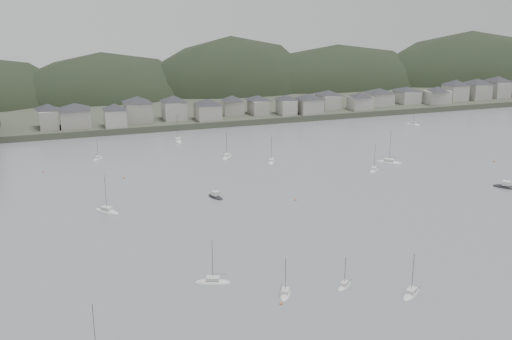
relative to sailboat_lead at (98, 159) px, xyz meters
name	(u,v)px	position (x,y,z in m)	size (l,w,h in m)	color
ground	(365,284)	(47.67, -129.50, -0.19)	(900.00, 900.00, 0.00)	slate
far_shore_land	(150,90)	(47.67, 165.50, 1.31)	(900.00, 250.00, 3.00)	#383D2D
forested_ridge	(165,115)	(52.50, 139.90, -11.47)	(851.55, 103.94, 102.57)	black
waterfront_town	(280,102)	(98.25, 53.84, 8.47)	(451.48, 28.46, 12.92)	#A29F94
sailboat_lead	(98,159)	(0.00, 0.00, 0.00)	(5.27, 6.03, 8.39)	silver
moored_fleet	(255,196)	(44.06, -63.57, -0.01)	(265.13, 177.55, 13.54)	silver
motor_launch_near	(506,187)	(127.31, -82.85, 0.10)	(7.82, 8.54, 4.03)	black
motor_launch_far	(216,197)	(31.78, -60.67, 0.11)	(4.95, 7.56, 3.72)	black
mooring_buoys	(211,205)	(28.64, -67.16, -0.04)	(189.26, 120.15, 0.70)	#CA6F43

